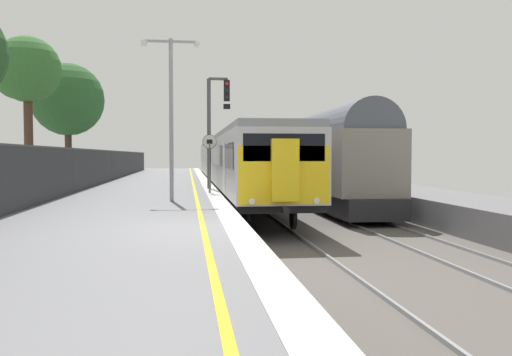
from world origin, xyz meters
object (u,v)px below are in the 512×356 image
freight_train_adjacent_track (281,156)px  platform_lamp_mid (171,106)px  signal_gantry (214,120)px  speed_limit_sign (210,156)px  commuter_train_at_platform (230,160)px  background_tree_right (68,102)px  background_tree_left (25,72)px

freight_train_adjacent_track → platform_lamp_mid: size_ratio=7.26×
signal_gantry → speed_limit_sign: bearing=-96.8°
freight_train_adjacent_track → commuter_train_at_platform: bearing=-139.2°
background_tree_right → platform_lamp_mid: bearing=-66.7°
freight_train_adjacent_track → platform_lamp_mid: (-7.33, -19.72, 1.75)m
signal_gantry → platform_lamp_mid: (-1.84, -6.81, 0.03)m
freight_train_adjacent_track → speed_limit_sign: bearing=-110.1°
background_tree_left → background_tree_right: size_ratio=1.04×
commuter_train_at_platform → speed_limit_sign: commuter_train_at_platform is taller
freight_train_adjacent_track → background_tree_right: bearing=-163.8°
platform_lamp_mid → background_tree_right: background_tree_right is taller
speed_limit_sign → background_tree_left: bearing=147.9°
signal_gantry → background_tree_left: (-9.28, 2.53, 2.44)m
background_tree_left → freight_train_adjacent_track: bearing=35.1°
commuter_train_at_platform → background_tree_right: bearing=-176.4°
platform_lamp_mid → commuter_train_at_platform: bearing=78.5°
platform_lamp_mid → background_tree_left: bearing=128.5°
signal_gantry → platform_lamp_mid: 7.06m
speed_limit_sign → freight_train_adjacent_track: bearing=69.9°
commuter_train_at_platform → platform_lamp_mid: size_ratio=7.18×
freight_train_adjacent_track → speed_limit_sign: 17.00m
freight_train_adjacent_track → signal_gantry: bearing=-113.0°
platform_lamp_mid → background_tree_right: 17.09m
commuter_train_at_platform → freight_train_adjacent_track: (4.00, 3.46, 0.29)m
signal_gantry → speed_limit_sign: (-0.36, -3.05, -1.70)m
background_tree_right → freight_train_adjacent_track: bearing=16.2°
platform_lamp_mid → signal_gantry: bearing=74.9°
commuter_train_at_platform → signal_gantry: size_ratio=7.63×
freight_train_adjacent_track → background_tree_left: bearing=-144.9°
signal_gantry → speed_limit_sign: 3.52m
signal_gantry → background_tree_right: 12.40m
freight_train_adjacent_track → platform_lamp_mid: platform_lamp_mid is taller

